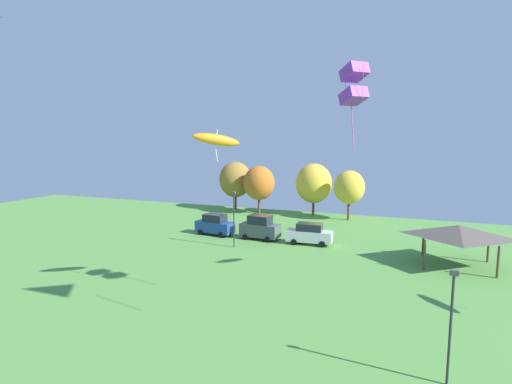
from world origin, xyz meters
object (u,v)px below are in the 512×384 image
at_px(park_pavilion, 459,231).
at_px(treeline_tree_0, 235,180).
at_px(treeline_tree_1, 259,183).
at_px(light_post_1, 451,320).
at_px(light_post_0, 234,216).
at_px(treeline_tree_2, 314,183).
at_px(kite_flying_3, 354,84).
at_px(parked_car_second_from_left, 260,228).
at_px(parked_car_leftmost, 215,225).
at_px(treeline_tree_3, 349,187).
at_px(kite_flying_1, 216,140).
at_px(parked_car_third_from_left, 309,234).

relative_size(park_pavilion, treeline_tree_0, 0.93).
bearing_deg(treeline_tree_1, park_pavilion, -33.99).
bearing_deg(light_post_1, light_post_0, 136.61).
bearing_deg(treeline_tree_2, light_post_0, -99.45).
xyz_separation_m(kite_flying_3, light_post_0, (-13.22, 12.82, -10.63)).
distance_m(parked_car_second_from_left, treeline_tree_1, 15.56).
xyz_separation_m(parked_car_leftmost, light_post_0, (4.23, -4.02, 2.07)).
height_order(parked_car_leftmost, treeline_tree_3, treeline_tree_3).
distance_m(kite_flying_1, treeline_tree_2, 33.80).
height_order(park_pavilion, light_post_1, light_post_1).
xyz_separation_m(parked_car_third_from_left, treeline_tree_0, (-15.73, 16.20, 3.56)).
height_order(kite_flying_3, treeline_tree_0, kite_flying_3).
height_order(parked_car_second_from_left, park_pavilion, park_pavilion).
height_order(parked_car_leftmost, treeline_tree_1, treeline_tree_1).
xyz_separation_m(kite_flying_1, parked_car_third_from_left, (2.09, 16.81, -9.73)).
height_order(light_post_0, treeline_tree_0, treeline_tree_0).
relative_size(kite_flying_1, treeline_tree_0, 0.38).
bearing_deg(kite_flying_1, treeline_tree_3, 82.69).
bearing_deg(kite_flying_3, treeline_tree_3, 98.27).
distance_m(light_post_0, light_post_1, 25.23).
distance_m(kite_flying_3, park_pavilion, 19.35).
distance_m(treeline_tree_2, treeline_tree_3, 5.77).
bearing_deg(park_pavilion, kite_flying_1, -137.33).
xyz_separation_m(parked_car_second_from_left, treeline_tree_0, (-10.20, 16.11, 3.37)).
bearing_deg(treeline_tree_1, treeline_tree_3, -0.22).
distance_m(park_pavilion, treeline_tree_2, 25.36).
bearing_deg(park_pavilion, treeline_tree_0, 147.66).
distance_m(light_post_0, treeline_tree_1, 18.70).
distance_m(parked_car_leftmost, treeline_tree_1, 14.54).
relative_size(treeline_tree_0, treeline_tree_3, 1.10).
xyz_separation_m(parked_car_leftmost, treeline_tree_3, (12.95, 14.10, 3.27)).
relative_size(kite_flying_1, kite_flying_3, 0.59).
height_order(kite_flying_1, parked_car_third_from_left, kite_flying_1).
relative_size(light_post_0, treeline_tree_3, 0.85).
bearing_deg(treeline_tree_0, park_pavilion, -32.34).
bearing_deg(kite_flying_3, park_pavilion, 63.40).
xyz_separation_m(light_post_1, treeline_tree_1, (-22.58, 35.50, 1.46)).
relative_size(park_pavilion, treeline_tree_3, 1.03).
distance_m(parked_car_leftmost, parked_car_second_from_left, 5.53).
bearing_deg(treeline_tree_1, kite_flying_3, -60.59).
distance_m(parked_car_third_from_left, light_post_1, 24.23).
distance_m(kite_flying_1, treeline_tree_1, 32.96).
bearing_deg(light_post_1, parked_car_third_from_left, 118.45).
bearing_deg(park_pavilion, treeline_tree_3, 125.19).
bearing_deg(park_pavilion, parked_car_third_from_left, 170.14).
height_order(light_post_0, treeline_tree_3, treeline_tree_3).
xyz_separation_m(kite_flying_3, treeline_tree_2, (-9.85, 33.09, -9.33)).
xyz_separation_m(parked_car_leftmost, park_pavilion, (24.64, -2.48, 1.91)).
bearing_deg(park_pavilion, parked_car_leftmost, 174.26).
distance_m(treeline_tree_0, treeline_tree_1, 5.04).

